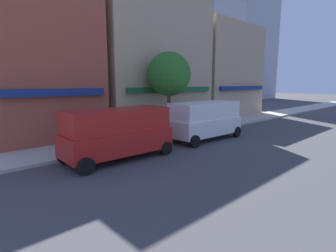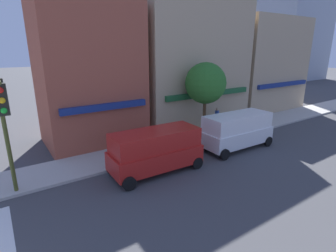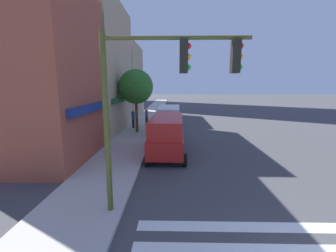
# 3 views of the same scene
# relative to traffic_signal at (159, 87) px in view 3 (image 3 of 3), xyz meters

# --- Properties ---
(storefront_row) EXTENTS (26.44, 5.30, 11.45)m
(storefront_row) POSITION_rel_traffic_signal_xyz_m (15.46, 6.73, 0.97)
(storefront_row) COLOR #9E4C38
(storefront_row) RESTS_ON ground_plane
(traffic_signal) EXTENTS (0.32, 4.41, 5.79)m
(traffic_signal) POSITION_rel_traffic_signal_xyz_m (0.00, 0.00, 0.00)
(traffic_signal) COLOR #474C1E
(traffic_signal) RESTS_ON ground_plane
(van_red) EXTENTS (5.06, 2.22, 2.34)m
(van_red) POSITION_rel_traffic_signal_xyz_m (6.59, -0.06, -2.91)
(van_red) COLOR #B21E19
(van_red) RESTS_ON ground_plane
(van_white) EXTENTS (5.04, 2.22, 2.34)m
(van_white) POSITION_rel_traffic_signal_xyz_m (12.95, -0.06, -2.91)
(van_white) COLOR white
(van_white) RESTS_ON ground_plane
(pedestrian_blue_shirt) EXTENTS (0.32, 0.32, 1.77)m
(pedestrian_blue_shirt) POSITION_rel_traffic_signal_xyz_m (14.45, 3.39, -3.12)
(pedestrian_blue_shirt) COLOR #23232D
(pedestrian_blue_shirt) RESTS_ON sidewalk_left
(pedestrian_grey_coat) EXTENTS (0.32, 0.32, 1.77)m
(pedestrian_grey_coat) POSITION_rel_traffic_signal_xyz_m (16.03, 2.29, -3.12)
(pedestrian_grey_coat) COLOR #23232D
(pedestrian_grey_coat) RESTS_ON sidewalk_left
(street_tree) EXTENTS (2.94, 2.94, 5.43)m
(street_tree) POSITION_rel_traffic_signal_xyz_m (12.50, 2.74, -0.10)
(street_tree) COLOR brown
(street_tree) RESTS_ON sidewalk_left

